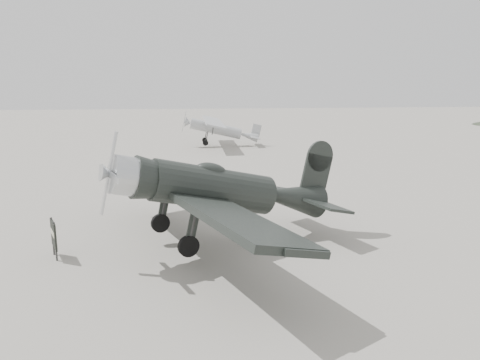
# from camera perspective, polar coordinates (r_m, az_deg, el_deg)

# --- Properties ---
(ground) EXTENTS (160.00, 160.00, 0.00)m
(ground) POSITION_cam_1_polar(r_m,az_deg,el_deg) (18.46, -3.56, -6.47)
(ground) COLOR gray
(ground) RESTS_ON ground
(lowwing_monoplane) EXTENTS (9.03, 12.04, 3.95)m
(lowwing_monoplane) POSITION_cam_1_polar(r_m,az_deg,el_deg) (16.41, -2.08, -1.24)
(lowwing_monoplane) COLOR black
(lowwing_monoplane) RESTS_ON ground
(highwing_monoplane) EXTENTS (6.92, 9.66, 2.77)m
(highwing_monoplane) POSITION_cam_1_polar(r_m,az_deg,el_deg) (42.18, -2.57, 6.49)
(highwing_monoplane) COLOR #A4A7A9
(highwing_monoplane) RESTS_ON ground
(sign_board) EXTENTS (0.42, 0.87, 1.33)m
(sign_board) POSITION_cam_1_polar(r_m,az_deg,el_deg) (16.92, -21.76, -6.26)
(sign_board) COLOR #333333
(sign_board) RESTS_ON ground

